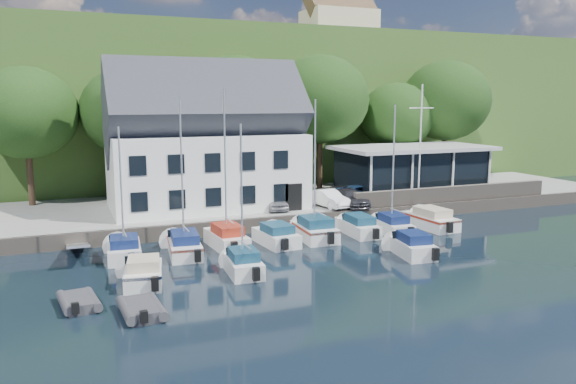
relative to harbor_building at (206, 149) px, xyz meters
name	(u,v)px	position (x,y,z in m)	size (l,w,h in m)	color
ground	(407,268)	(7.00, -16.50, -5.35)	(180.00, 180.00, 0.00)	black
quay	(287,204)	(7.00, 1.00, -4.85)	(60.00, 13.00, 1.00)	gray
quay_face	(321,220)	(7.00, -5.50, -4.85)	(60.00, 0.30, 1.00)	#6C6257
hillside	(180,107)	(7.00, 45.50, 2.65)	(160.00, 75.00, 16.00)	#395B22
field_patch	(216,57)	(15.00, 53.50, 10.80)	(50.00, 30.00, 0.30)	#586130
farmhouse	(339,24)	(29.00, 35.50, 14.75)	(10.40, 7.00, 8.20)	beige
harbor_building	(206,149)	(0.00, 0.00, 0.00)	(14.40, 8.20, 8.70)	white
club_pavilion	(411,170)	(18.00, -0.50, -2.30)	(13.20, 7.20, 4.10)	black
seawall	(454,194)	(19.00, -5.10, -3.75)	(18.00, 0.50, 1.20)	#6C6257
gangway	(78,257)	(-9.50, -7.50, -5.35)	(1.20, 6.00, 1.40)	silver
car_silver	(275,201)	(4.41, -3.02, -3.72)	(1.49, 3.70, 1.26)	#B6B7BB
car_white	(329,198)	(8.50, -3.69, -3.69)	(1.39, 3.99, 1.32)	white
car_dgrey	(350,198)	(10.22, -3.91, -3.72)	(1.77, 4.36, 1.27)	#2C2C30
car_blue	(359,193)	(11.71, -2.61, -3.67)	(1.58, 4.00, 1.37)	#2E578F
flagpole	(420,143)	(16.36, -4.00, 0.27)	(2.22, 0.20, 9.25)	white
tree_0	(27,137)	(-12.41, 5.54, 0.93)	(7.72, 7.72, 10.55)	black
tree_1	(131,134)	(-4.84, 5.16, 0.96)	(7.77, 7.77, 10.61)	black
tree_2	(237,125)	(4.01, 5.27, 1.53)	(8.61, 8.61, 11.77)	black
tree_3	(320,122)	(11.76, 4.91, 1.66)	(8.80, 8.80, 12.03)	black
tree_4	(396,133)	(20.02, 5.23, 0.49)	(7.08, 7.08, 9.68)	black
tree_5	(445,121)	(25.30, 4.71, 1.58)	(8.68, 8.68, 11.86)	black
boat_r1_0	(121,188)	(-7.03, -8.82, -1.25)	(1.98, 5.34, 8.20)	silver
boat_r1_1	(182,183)	(-3.65, -9.21, -1.08)	(1.92, 6.37, 8.55)	silver
boat_r1_2	(225,173)	(-0.91, -8.68, -0.72)	(1.87, 5.89, 9.27)	silver
boat_r1_3	(276,234)	(2.20, -9.11, -4.66)	(2.01, 5.26, 1.39)	silver
boat_r1_4	(315,168)	(5.02, -8.75, -0.66)	(2.24, 5.78, 9.37)	silver
boat_r1_5	(358,224)	(8.34, -8.56, -4.66)	(1.78, 5.92, 1.38)	silver
boat_r1_6	(393,172)	(10.61, -9.22, -1.11)	(1.80, 5.46, 8.47)	silver
boat_r1_7	(430,217)	(14.07, -8.76, -4.61)	(2.11, 6.39, 1.48)	silver
boat_r2_0	(143,270)	(-6.61, -13.84, -4.66)	(1.94, 4.67, 1.38)	silver
boat_r2_1	(242,196)	(-1.55, -14.07, -1.19)	(1.75, 4.85, 8.32)	silver
boat_r2_3	(412,244)	(8.72, -14.40, -4.64)	(1.84, 5.07, 1.43)	silver
dinghy_0	(79,300)	(-9.70, -15.98, -5.03)	(1.64, 2.74, 0.64)	#37373C
dinghy_1	(141,307)	(-7.25, -17.96, -5.01)	(1.77, 2.96, 0.69)	#37373C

